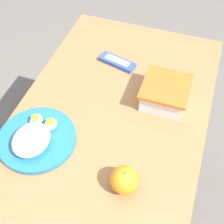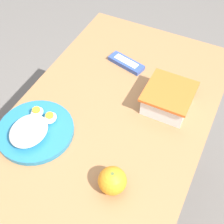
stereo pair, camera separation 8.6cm
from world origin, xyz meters
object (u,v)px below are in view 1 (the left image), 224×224
(orange_fruit, at_px, (124,180))
(rice_plate, at_px, (35,138))
(candy_bar, at_px, (117,62))
(food_container, at_px, (165,94))

(orange_fruit, distance_m, rice_plate, 0.32)
(orange_fruit, bearing_deg, candy_bar, -159.78)
(orange_fruit, xyz_separation_m, candy_bar, (-0.50, -0.18, -0.03))
(food_container, xyz_separation_m, rice_plate, (0.31, -0.35, -0.01))
(food_container, distance_m, orange_fruit, 0.37)
(food_container, height_order, candy_bar, food_container)
(orange_fruit, relative_size, rice_plate, 0.33)
(candy_bar, bearing_deg, rice_plate, -16.34)
(rice_plate, relative_size, candy_bar, 1.63)
(orange_fruit, bearing_deg, food_container, 174.51)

